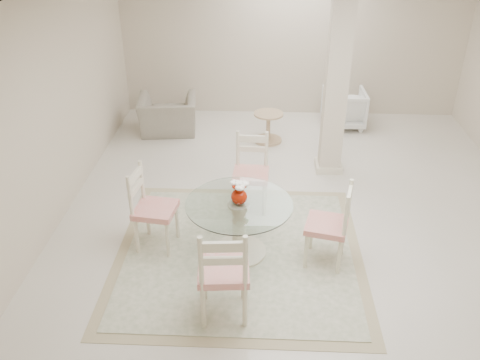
{
  "coord_description": "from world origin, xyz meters",
  "views": [
    {
      "loc": [
        -0.51,
        -5.41,
        3.61
      ],
      "look_at": [
        -0.73,
        -0.59,
        0.85
      ],
      "focal_mm": 38.0,
      "sensor_mm": 36.0,
      "label": 1
    }
  ],
  "objects_px": {
    "dining_table": "(239,228)",
    "dining_chair_east": "(334,220)",
    "side_table": "(268,128)",
    "dining_chair_south": "(223,268)",
    "dining_chair_west": "(149,203)",
    "armchair_white": "(344,108)",
    "red_vase": "(239,193)",
    "dining_chair_north": "(251,166)",
    "column": "(337,81)",
    "recliner_taupe": "(168,115)"
  },
  "relations": [
    {
      "from": "dining_chair_south",
      "to": "armchair_white",
      "type": "relative_size",
      "value": 1.64
    },
    {
      "from": "red_vase",
      "to": "recliner_taupe",
      "type": "relative_size",
      "value": 0.28
    },
    {
      "from": "column",
      "to": "dining_chair_south",
      "type": "xyz_separation_m",
      "value": [
        -1.32,
        -3.11,
        -0.73
      ]
    },
    {
      "from": "recliner_taupe",
      "to": "dining_chair_west",
      "type": "bearing_deg",
      "value": 89.77
    },
    {
      "from": "dining_chair_north",
      "to": "dining_chair_east",
      "type": "bearing_deg",
      "value": -48.67
    },
    {
      "from": "dining_chair_north",
      "to": "dining_chair_south",
      "type": "distance_m",
      "value": 2.05
    },
    {
      "from": "dining_chair_west",
      "to": "dining_chair_south",
      "type": "relative_size",
      "value": 0.94
    },
    {
      "from": "dining_chair_east",
      "to": "dining_chair_west",
      "type": "relative_size",
      "value": 0.98
    },
    {
      "from": "red_vase",
      "to": "dining_chair_east",
      "type": "xyz_separation_m",
      "value": [
        1.01,
        -0.12,
        -0.24
      ]
    },
    {
      "from": "dining_table",
      "to": "red_vase",
      "type": "distance_m",
      "value": 0.46
    },
    {
      "from": "dining_chair_north",
      "to": "dining_chair_west",
      "type": "height_order",
      "value": "dining_chair_north"
    },
    {
      "from": "column",
      "to": "dining_chair_north",
      "type": "xyz_separation_m",
      "value": [
        -1.12,
        -1.07,
        -0.77
      ]
    },
    {
      "from": "dining_chair_east",
      "to": "recliner_taupe",
      "type": "relative_size",
      "value": 1.14
    },
    {
      "from": "armchair_white",
      "to": "side_table",
      "type": "distance_m",
      "value": 1.49
    },
    {
      "from": "dining_chair_west",
      "to": "armchair_white",
      "type": "bearing_deg",
      "value": -28.5
    },
    {
      "from": "armchair_white",
      "to": "dining_chair_south",
      "type": "bearing_deg",
      "value": 68.52
    },
    {
      "from": "dining_table",
      "to": "side_table",
      "type": "xyz_separation_m",
      "value": [
        0.33,
        3.01,
        -0.12
      ]
    },
    {
      "from": "dining_chair_east",
      "to": "armchair_white",
      "type": "xyz_separation_m",
      "value": [
        0.63,
        3.83,
        -0.24
      ]
    },
    {
      "from": "dining_chair_east",
      "to": "dining_chair_south",
      "type": "xyz_separation_m",
      "value": [
        -1.11,
        -0.9,
        0.05
      ]
    },
    {
      "from": "dining_chair_west",
      "to": "side_table",
      "type": "relative_size",
      "value": 2.24
    },
    {
      "from": "dining_table",
      "to": "dining_chair_east",
      "type": "xyz_separation_m",
      "value": [
        1.01,
        -0.12,
        0.23
      ]
    },
    {
      "from": "column",
      "to": "dining_chair_north",
      "type": "distance_m",
      "value": 1.73
    },
    {
      "from": "column",
      "to": "dining_table",
      "type": "bearing_deg",
      "value": -120.5
    },
    {
      "from": "dining_chair_east",
      "to": "dining_chair_north",
      "type": "distance_m",
      "value": 1.45
    },
    {
      "from": "red_vase",
      "to": "dining_chair_south",
      "type": "bearing_deg",
      "value": -95.35
    },
    {
      "from": "red_vase",
      "to": "side_table",
      "type": "relative_size",
      "value": 0.55
    },
    {
      "from": "armchair_white",
      "to": "dining_chair_east",
      "type": "bearing_deg",
      "value": 79.36
    },
    {
      "from": "dining_table",
      "to": "red_vase",
      "type": "xyz_separation_m",
      "value": [
        0.0,
        -0.0,
        0.46
      ]
    },
    {
      "from": "armchair_white",
      "to": "side_table",
      "type": "bearing_deg",
      "value": 26.92
    },
    {
      "from": "dining_chair_west",
      "to": "armchair_white",
      "type": "xyz_separation_m",
      "value": [
        2.65,
        3.6,
        -0.25
      ]
    },
    {
      "from": "column",
      "to": "recliner_taupe",
      "type": "height_order",
      "value": "column"
    },
    {
      "from": "column",
      "to": "dining_chair_south",
      "type": "height_order",
      "value": "column"
    },
    {
      "from": "dining_chair_west",
      "to": "recliner_taupe",
      "type": "height_order",
      "value": "dining_chair_west"
    },
    {
      "from": "dining_table",
      "to": "dining_chair_west",
      "type": "distance_m",
      "value": 1.05
    },
    {
      "from": "red_vase",
      "to": "dining_chair_west",
      "type": "bearing_deg",
      "value": 173.79
    },
    {
      "from": "dining_table",
      "to": "dining_chair_east",
      "type": "height_order",
      "value": "dining_chair_east"
    },
    {
      "from": "dining_chair_south",
      "to": "side_table",
      "type": "relative_size",
      "value": 2.39
    },
    {
      "from": "side_table",
      "to": "dining_chair_south",
      "type": "bearing_deg",
      "value": -96.04
    },
    {
      "from": "dining_chair_east",
      "to": "recliner_taupe",
      "type": "distance_m",
      "value": 4.17
    },
    {
      "from": "dining_chair_west",
      "to": "side_table",
      "type": "distance_m",
      "value": 3.22
    },
    {
      "from": "dining_table",
      "to": "side_table",
      "type": "relative_size",
      "value": 2.37
    },
    {
      "from": "side_table",
      "to": "dining_chair_west",
      "type": "bearing_deg",
      "value": -114.93
    },
    {
      "from": "column",
      "to": "dining_chair_west",
      "type": "xyz_separation_m",
      "value": [
        -2.24,
        -1.97,
        -0.77
      ]
    },
    {
      "from": "red_vase",
      "to": "dining_chair_east",
      "type": "distance_m",
      "value": 1.05
    },
    {
      "from": "column",
      "to": "armchair_white",
      "type": "relative_size",
      "value": 3.75
    },
    {
      "from": "dining_chair_north",
      "to": "side_table",
      "type": "xyz_separation_m",
      "value": [
        0.23,
        1.99,
        -0.36
      ]
    },
    {
      "from": "dining_chair_east",
      "to": "dining_chair_west",
      "type": "height_order",
      "value": "dining_chair_west"
    },
    {
      "from": "side_table",
      "to": "armchair_white",
      "type": "bearing_deg",
      "value": 28.29
    },
    {
      "from": "dining_table",
      "to": "recliner_taupe",
      "type": "xyz_separation_m",
      "value": [
        -1.36,
        3.3,
        -0.03
      ]
    },
    {
      "from": "dining_chair_east",
      "to": "recliner_taupe",
      "type": "height_order",
      "value": "dining_chair_east"
    }
  ]
}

